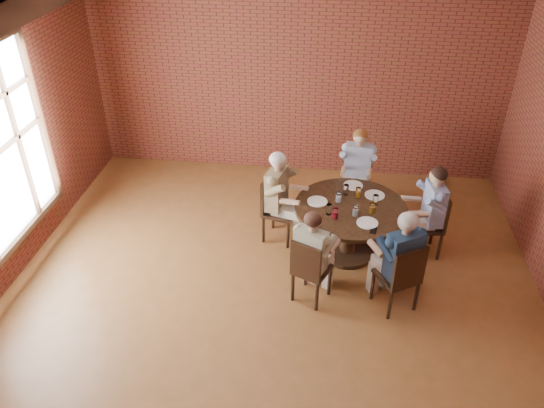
# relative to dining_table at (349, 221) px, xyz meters

# --- Properties ---
(floor) EXTENTS (7.00, 7.00, 0.00)m
(floor) POSITION_rel_dining_table_xyz_m (-0.90, -1.23, -0.53)
(floor) COLOR brown
(floor) RESTS_ON ground
(ceiling) EXTENTS (7.00, 7.00, 0.00)m
(ceiling) POSITION_rel_dining_table_xyz_m (-0.90, -1.23, 2.87)
(ceiling) COLOR silver
(ceiling) RESTS_ON wall_back
(wall_back) EXTENTS (7.00, 0.00, 7.00)m
(wall_back) POSITION_rel_dining_table_xyz_m (-0.90, 2.27, 1.17)
(wall_back) COLOR maroon
(wall_back) RESTS_ON ground
(dining_table) EXTENTS (1.44, 1.44, 0.75)m
(dining_table) POSITION_rel_dining_table_xyz_m (0.00, 0.00, 0.00)
(dining_table) COLOR black
(dining_table) RESTS_ON floor
(chair_a) EXTENTS (0.46, 0.46, 0.91)m
(chair_a) POSITION_rel_dining_table_xyz_m (1.08, 0.17, -0.03)
(chair_a) COLOR black
(chair_a) RESTS_ON floor
(diner_a) EXTENTS (0.68, 0.59, 1.28)m
(diner_a) POSITION_rel_dining_table_xyz_m (1.00, 0.15, 0.11)
(diner_a) COLOR #384992
(diner_a) RESTS_ON floor
(chair_b) EXTENTS (0.44, 0.44, 0.91)m
(chair_b) POSITION_rel_dining_table_xyz_m (0.11, 1.19, -0.03)
(chair_b) COLOR black
(chair_b) RESTS_ON floor
(diner_b) EXTENTS (0.55, 0.66, 1.28)m
(diner_b) POSITION_rel_dining_table_xyz_m (0.10, 1.11, 0.11)
(diner_b) COLOR #95A1BE
(diner_b) RESTS_ON floor
(chair_c) EXTENTS (0.51, 0.51, 0.93)m
(chair_c) POSITION_rel_dining_table_xyz_m (-1.01, 0.26, -0.02)
(chair_c) COLOR black
(chair_c) RESTS_ON floor
(diner_c) EXTENTS (0.75, 0.66, 1.32)m
(diner_c) POSITION_rel_dining_table_xyz_m (-0.92, 0.24, 0.13)
(diner_c) COLOR brown
(diner_c) RESTS_ON floor
(chair_d) EXTENTS (0.51, 0.51, 0.89)m
(chair_d) POSITION_rel_dining_table_xyz_m (-0.46, -0.98, -0.04)
(chair_d) COLOR black
(chair_d) RESTS_ON floor
(diner_d) EXTENTS (0.68, 0.73, 1.24)m
(diner_d) POSITION_rel_dining_table_xyz_m (-0.43, -0.91, 0.09)
(diner_d) COLOR beige
(diner_d) RESTS_ON floor
(chair_e) EXTENTS (0.58, 0.58, 0.93)m
(chair_e) POSITION_rel_dining_table_xyz_m (0.59, -0.99, -0.02)
(chair_e) COLOR black
(chair_e) RESTS_ON floor
(diner_e) EXTENTS (0.77, 0.82, 1.32)m
(diner_e) POSITION_rel_dining_table_xyz_m (0.54, -0.91, 0.13)
(diner_e) COLOR #192D48
(diner_e) RESTS_ON floor
(plate_a) EXTENTS (0.26, 0.26, 0.01)m
(plate_a) POSITION_rel_dining_table_xyz_m (0.31, 0.30, 0.23)
(plate_a) COLOR white
(plate_a) RESTS_ON dining_table
(plate_b) EXTENTS (0.26, 0.26, 0.01)m
(plate_b) POSITION_rel_dining_table_xyz_m (0.03, 0.52, 0.23)
(plate_b) COLOR white
(plate_b) RESTS_ON dining_table
(plate_c) EXTENTS (0.26, 0.26, 0.01)m
(plate_c) POSITION_rel_dining_table_xyz_m (-0.43, 0.06, 0.23)
(plate_c) COLOR white
(plate_c) RESTS_ON dining_table
(plate_d) EXTENTS (0.26, 0.26, 0.01)m
(plate_d) POSITION_rel_dining_table_xyz_m (0.20, -0.35, 0.23)
(plate_d) COLOR white
(plate_d) RESTS_ON dining_table
(glass_a) EXTENTS (0.07, 0.07, 0.14)m
(glass_a) POSITION_rel_dining_table_xyz_m (0.31, 0.08, 0.29)
(glass_a) COLOR white
(glass_a) RESTS_ON dining_table
(glass_b) EXTENTS (0.07, 0.07, 0.14)m
(glass_b) POSITION_rel_dining_table_xyz_m (0.09, 0.23, 0.29)
(glass_b) COLOR white
(glass_b) RESTS_ON dining_table
(glass_c) EXTENTS (0.07, 0.07, 0.14)m
(glass_c) POSITION_rel_dining_table_xyz_m (-0.07, 0.29, 0.29)
(glass_c) COLOR white
(glass_c) RESTS_ON dining_table
(glass_d) EXTENTS (0.07, 0.07, 0.14)m
(glass_d) POSITION_rel_dining_table_xyz_m (-0.16, 0.09, 0.29)
(glass_d) COLOR white
(glass_d) RESTS_ON dining_table
(glass_e) EXTENTS (0.07, 0.07, 0.14)m
(glass_e) POSITION_rel_dining_table_xyz_m (-0.28, -0.21, 0.29)
(glass_e) COLOR white
(glass_e) RESTS_ON dining_table
(glass_f) EXTENTS (0.07, 0.07, 0.14)m
(glass_f) POSITION_rel_dining_table_xyz_m (-0.20, -0.29, 0.29)
(glass_f) COLOR white
(glass_f) RESTS_ON dining_table
(glass_g) EXTENTS (0.07, 0.07, 0.14)m
(glass_g) POSITION_rel_dining_table_xyz_m (0.05, -0.20, 0.29)
(glass_g) COLOR white
(glass_g) RESTS_ON dining_table
(glass_h) EXTENTS (0.07, 0.07, 0.14)m
(glass_h) POSITION_rel_dining_table_xyz_m (0.26, -0.12, 0.29)
(glass_h) COLOR white
(glass_h) RESTS_ON dining_table
(smartphone) EXTENTS (0.09, 0.15, 0.01)m
(smartphone) POSITION_rel_dining_table_xyz_m (0.26, -0.49, 0.23)
(smartphone) COLOR black
(smartphone) RESTS_ON dining_table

